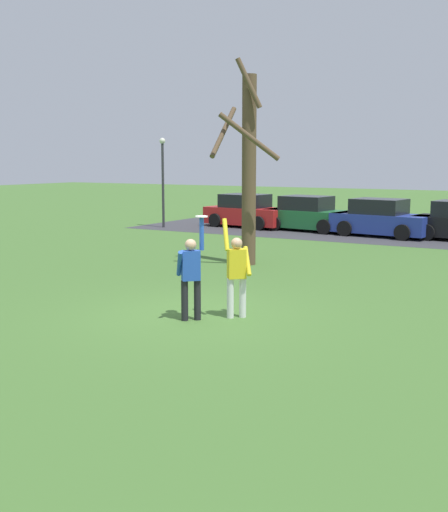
% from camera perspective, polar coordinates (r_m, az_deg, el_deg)
% --- Properties ---
extents(ground_plane, '(120.00, 120.00, 0.00)m').
position_cam_1_polar(ground_plane, '(13.08, -2.60, -5.41)').
color(ground_plane, '#426B2D').
extents(person_catcher, '(0.56, 0.56, 2.08)m').
position_cam_1_polar(person_catcher, '(12.48, -3.04, -1.49)').
color(person_catcher, black).
rests_on(person_catcher, ground_plane).
extents(person_defender, '(0.65, 0.65, 2.05)m').
position_cam_1_polar(person_defender, '(12.67, 1.16, -1.33)').
color(person_defender, silver).
rests_on(person_defender, ground_plane).
extents(frisbee_disc, '(0.25, 0.25, 0.02)m').
position_cam_1_polar(frisbee_disc, '(12.37, -2.06, 3.62)').
color(frisbee_disc, white).
rests_on(frisbee_disc, person_catcher).
extents(parked_car_red, '(4.29, 2.42, 1.59)m').
position_cam_1_polar(parked_car_red, '(30.36, 2.09, 4.03)').
color(parked_car_red, red).
rests_on(parked_car_red, ground_plane).
extents(parked_car_green, '(4.29, 2.42, 1.59)m').
position_cam_1_polar(parked_car_green, '(29.01, 7.69, 3.74)').
color(parked_car_green, '#1E6633').
rests_on(parked_car_green, ground_plane).
extents(parked_car_blue, '(4.29, 2.42, 1.59)m').
position_cam_1_polar(parked_car_blue, '(27.41, 14.13, 3.27)').
color(parked_car_blue, '#233893').
rests_on(parked_car_blue, ground_plane).
extents(parking_strip, '(27.01, 6.40, 0.01)m').
position_cam_1_polar(parking_strip, '(27.37, 18.12, 1.57)').
color(parking_strip, '#38383D').
rests_on(parking_strip, ground_plane).
extents(bare_tree_tall, '(2.25, 2.05, 6.16)m').
position_cam_1_polar(bare_tree_tall, '(19.13, 2.19, 8.22)').
color(bare_tree_tall, brown).
rests_on(bare_tree_tall, ground_plane).
extents(lamppost_by_lot, '(0.28, 0.28, 4.26)m').
position_cam_1_polar(lamppost_by_lot, '(30.23, -5.60, 7.50)').
color(lamppost_by_lot, '#2D2D33').
rests_on(lamppost_by_lot, ground_plane).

